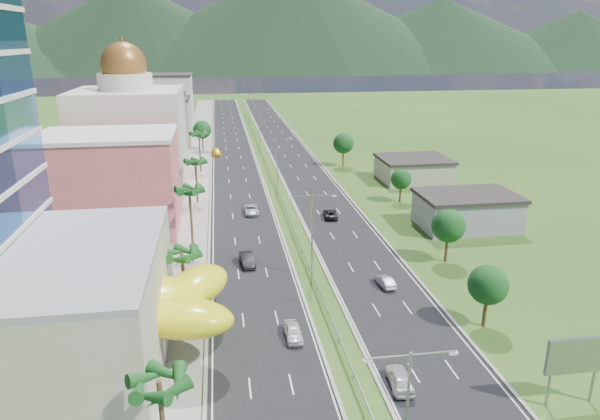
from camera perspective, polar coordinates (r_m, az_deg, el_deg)
name	(u,v)px	position (r m, az deg, el deg)	size (l,w,h in m)	color
ground	(327,314)	(60.65, 2.91, -11.02)	(500.00, 500.00, 0.00)	#2D5119
road_left	(233,153)	(145.00, -7.15, 6.08)	(11.00, 260.00, 0.04)	black
road_right	(289,151)	(146.13, -1.23, 6.31)	(11.00, 260.00, 0.04)	black
sidewalk_left	(197,154)	(145.07, -10.92, 5.92)	(7.00, 260.00, 0.12)	gray
median_guardrail	(267,165)	(127.70, -3.52, 4.86)	(0.10, 216.06, 0.76)	gray
streetlight_median_a	(407,411)	(36.81, 11.34, -20.26)	(6.04, 0.25, 11.00)	gray
streetlight_median_b	(312,227)	(66.84, 1.30, -1.83)	(6.04, 0.25, 11.00)	gray
streetlight_median_c	(277,159)	(105.01, -2.47, 5.46)	(6.04, 0.25, 11.00)	gray
streetlight_median_d	(259,124)	(149.09, -4.40, 9.12)	(6.04, 0.25, 11.00)	gray
streetlight_median_e	(249,105)	(193.60, -5.46, 11.10)	(6.04, 0.25, 11.00)	gray
lime_canopy	(132,303)	(54.51, -17.47, -9.48)	(18.00, 15.00, 7.40)	yellow
pink_shophouse	(111,185)	(88.40, -19.50, 2.56)	(20.00, 15.00, 15.00)	#D05562
domed_building	(131,135)	(109.79, -17.62, 7.64)	(20.00, 20.00, 28.70)	beige
midrise_grey	(152,131)	(134.63, -15.55, 8.13)	(16.00, 15.00, 16.00)	gray
midrise_beige	(161,123)	(156.47, -14.63, 8.92)	(16.00, 15.00, 13.00)	#A8A18B
midrise_white	(167,105)	(178.85, -14.00, 10.84)	(16.00, 15.00, 18.00)	silver
billboard	(576,357)	(50.54, 27.34, -13.80)	(5.20, 0.35, 6.20)	gray
shed_near	(467,212)	(90.34, 17.35, -0.22)	(15.00, 10.00, 5.00)	gray
shed_far	(413,170)	(117.71, 11.99, 4.17)	(14.00, 12.00, 4.40)	#A8A18B
palm_tree_a	(159,388)	(37.02, -14.77, -17.84)	(3.60, 3.60, 9.10)	#47301C
palm_tree_b	(182,257)	(58.54, -12.48, -4.88)	(3.60, 3.60, 8.10)	#47301C
palm_tree_c	(189,193)	(76.97, -11.71, 1.83)	(3.60, 3.60, 9.60)	#47301C
palm_tree_d	(195,163)	(99.48, -11.10, 4.91)	(3.60, 3.60, 8.60)	#47301C
palm_tree_e	(199,136)	(123.84, -10.73, 7.81)	(3.60, 3.60, 9.40)	#47301C
leafy_tree_lfar	(202,130)	(148.94, -10.41, 8.42)	(4.90, 4.90, 8.05)	#47301C
leafy_tree_ra	(488,285)	(59.45, 19.42, -7.56)	(4.20, 4.20, 6.90)	#47301C
leafy_tree_rb	(448,226)	(74.64, 15.55, -1.65)	(4.55, 4.55, 7.47)	#47301C
leafy_tree_rc	(401,179)	(100.83, 10.73, 3.25)	(3.85, 3.85, 6.33)	#47301C
leafy_tree_rd	(343,143)	(127.59, 4.65, 7.10)	(4.90, 4.90, 8.05)	#47301C
mountain_ridge	(294,72)	(507.81, -0.64, 14.55)	(860.00, 140.00, 90.00)	black
car_white_near_left	(293,332)	(55.81, -0.73, -12.87)	(1.68, 4.18, 1.43)	silver
car_dark_left	(247,259)	(72.69, -5.65, -5.27)	(1.65, 4.74, 1.56)	black
car_silver_mid_left	(251,210)	(93.53, -5.21, 0.04)	(2.38, 5.17, 1.44)	#B6B9BF
car_yellow_far_left	(216,152)	(142.11, -8.90, 6.10)	(2.22, 5.47, 1.59)	gold
car_white_near_right	(400,378)	(49.90, 10.59, -17.25)	(1.83, 4.56, 1.55)	silver
car_silver_right	(385,281)	(67.31, 9.06, -7.52)	(1.34, 3.86, 1.27)	#A7A9AE
car_dark_far_right	(330,214)	(91.27, 3.25, -0.40)	(2.23, 4.85, 1.35)	black
motorcycle	(215,300)	(62.97, -9.03, -9.47)	(0.53, 1.74, 1.11)	black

